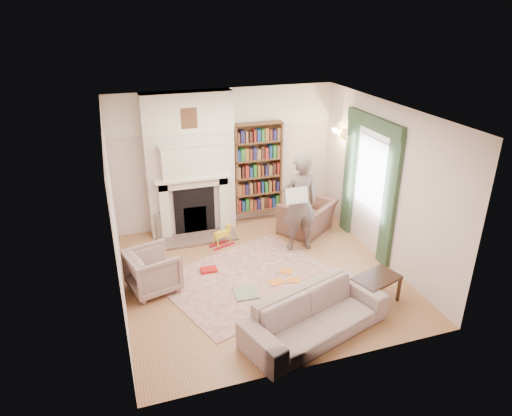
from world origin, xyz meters
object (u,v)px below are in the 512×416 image
object	(u,v)px
man_reading	(300,203)
coffee_table	(375,290)
sofa	(315,315)
armchair_left	(153,271)
paraffin_heater	(161,225)
armchair_reading	(307,217)
rocking_horse	(222,236)
bookcase	(258,168)

from	to	relation	value
man_reading	coffee_table	xyz separation A→B (m)	(0.46, -1.96, -0.71)
sofa	coffee_table	bearing A→B (deg)	-0.53
armchair_left	paraffin_heater	distance (m)	1.80
armchair_reading	rocking_horse	xyz separation A→B (m)	(-1.80, -0.06, -0.12)
man_reading	bookcase	bearing A→B (deg)	-76.52
paraffin_heater	armchair_reading	bearing A→B (deg)	-12.47
man_reading	rocking_horse	size ratio (longest dim) A/B	4.00
paraffin_heater	man_reading	bearing A→B (deg)	-27.12
sofa	paraffin_heater	world-z (taller)	sofa
armchair_reading	rocking_horse	size ratio (longest dim) A/B	2.17
paraffin_heater	bookcase	bearing A→B (deg)	6.03
armchair_left	coffee_table	xyz separation A→B (m)	(3.21, -1.43, -0.12)
coffee_table	sofa	bearing A→B (deg)	179.64
armchair_left	coffee_table	bearing A→B (deg)	-129.55
bookcase	armchair_reading	bearing A→B (deg)	-47.76
bookcase	sofa	size ratio (longest dim) A/B	0.87
sofa	bookcase	bearing A→B (deg)	65.21
armchair_left	sofa	world-z (taller)	armchair_left
bookcase	armchair_left	distance (m)	3.24
sofa	man_reading	distance (m)	2.54
coffee_table	rocking_horse	world-z (taller)	coffee_table
bookcase	paraffin_heater	distance (m)	2.28
sofa	paraffin_heater	xyz separation A→B (m)	(-1.66, 3.58, -0.04)
sofa	paraffin_heater	size ratio (longest dim) A/B	3.87
bookcase	coffee_table	distance (m)	3.63
man_reading	paraffin_heater	distance (m)	2.78
sofa	rocking_horse	bearing A→B (deg)	83.34
bookcase	man_reading	world-z (taller)	bookcase
armchair_reading	man_reading	bearing A→B (deg)	16.86
bookcase	sofa	world-z (taller)	bookcase
coffee_table	rocking_horse	distance (m)	3.08
bookcase	coffee_table	size ratio (longest dim) A/B	2.64
sofa	coffee_table	size ratio (longest dim) A/B	3.04
sofa	armchair_reading	bearing A→B (deg)	49.50
sofa	paraffin_heater	distance (m)	3.95
armchair_reading	armchair_left	distance (m)	3.39
paraffin_heater	rocking_horse	xyz separation A→B (m)	(1.06, -0.69, -0.07)
man_reading	sofa	bearing A→B (deg)	73.46
paraffin_heater	armchair_left	bearing A→B (deg)	-100.98
sofa	coffee_table	world-z (taller)	sofa
coffee_table	rocking_horse	bearing A→B (deg)	107.52
armchair_left	paraffin_heater	xyz separation A→B (m)	(0.34, 1.76, -0.07)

